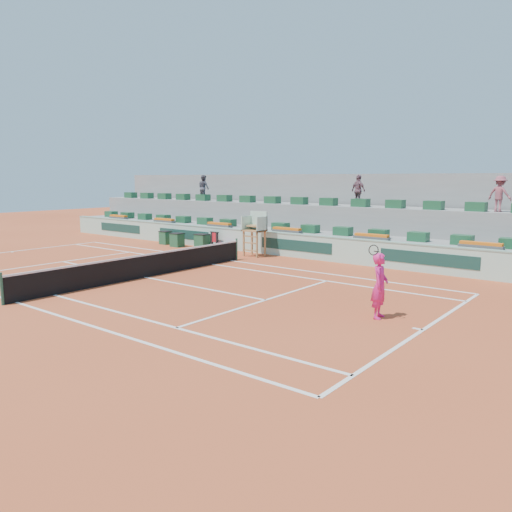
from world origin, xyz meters
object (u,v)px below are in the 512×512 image
object	(u,v)px
player_bag	(225,247)
tennis_player	(380,286)
umpire_chair	(255,227)
drink_cooler_a	(202,241)

from	to	relation	value
player_bag	tennis_player	xyz separation A→B (m)	(12.99, -7.59, 0.78)
umpire_chair	tennis_player	world-z (taller)	umpire_chair
umpire_chair	drink_cooler_a	world-z (taller)	umpire_chair
player_bag	drink_cooler_a	world-z (taller)	drink_cooler_a
player_bag	drink_cooler_a	size ratio (longest dim) A/B	1.12
tennis_player	player_bag	bearing A→B (deg)	149.70
player_bag	drink_cooler_a	xyz separation A→B (m)	(-1.88, 0.00, 0.21)
umpire_chair	tennis_player	size ratio (longest dim) A/B	1.05
umpire_chair	tennis_player	bearing A→B (deg)	-34.41
player_bag	drink_cooler_a	bearing A→B (deg)	179.91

